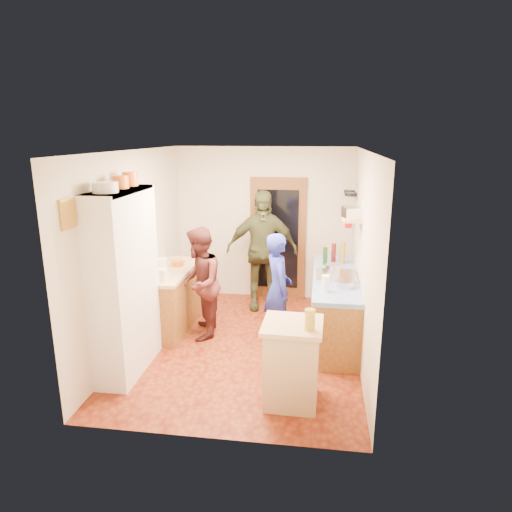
% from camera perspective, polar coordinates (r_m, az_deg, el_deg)
% --- Properties ---
extents(floor, '(3.00, 4.00, 0.02)m').
position_cam_1_polar(floor, '(6.37, -1.36, -11.14)').
color(floor, brown).
rests_on(floor, ground).
extents(ceiling, '(3.00, 4.00, 0.02)m').
position_cam_1_polar(ceiling, '(5.72, -1.53, 13.13)').
color(ceiling, silver).
rests_on(ceiling, ground).
extents(wall_back, '(3.00, 0.02, 2.60)m').
position_cam_1_polar(wall_back, '(7.85, 0.97, 4.03)').
color(wall_back, beige).
rests_on(wall_back, ground).
extents(wall_front, '(3.00, 0.02, 2.60)m').
position_cam_1_polar(wall_front, '(4.04, -6.16, -6.87)').
color(wall_front, beige).
rests_on(wall_front, ground).
extents(wall_left, '(0.02, 4.00, 2.60)m').
position_cam_1_polar(wall_left, '(6.33, -15.05, 0.81)').
color(wall_left, beige).
rests_on(wall_left, ground).
extents(wall_right, '(0.02, 4.00, 2.60)m').
position_cam_1_polar(wall_right, '(5.86, 13.28, -0.20)').
color(wall_right, beige).
rests_on(wall_right, ground).
extents(door_frame, '(0.95, 0.06, 2.10)m').
position_cam_1_polar(door_frame, '(7.84, 2.74, 2.12)').
color(door_frame, brown).
rests_on(door_frame, ground).
extents(door_glass, '(0.70, 0.02, 1.70)m').
position_cam_1_polar(door_glass, '(7.80, 2.72, 2.07)').
color(door_glass, black).
rests_on(door_glass, door_frame).
extents(hutch_body, '(0.40, 1.20, 2.20)m').
position_cam_1_polar(hutch_body, '(5.60, -16.07, -3.25)').
color(hutch_body, white).
rests_on(hutch_body, ground).
extents(hutch_top_shelf, '(0.40, 1.14, 0.04)m').
position_cam_1_polar(hutch_top_shelf, '(5.37, -16.91, 7.76)').
color(hutch_top_shelf, white).
rests_on(hutch_top_shelf, hutch_body).
extents(plate_stack, '(0.27, 0.27, 0.11)m').
position_cam_1_polar(plate_stack, '(5.10, -18.33, 8.15)').
color(plate_stack, white).
rests_on(plate_stack, hutch_top_shelf).
extents(orange_pot_a, '(0.18, 0.18, 0.14)m').
position_cam_1_polar(orange_pot_a, '(5.44, -16.58, 8.85)').
color(orange_pot_a, orange).
rests_on(orange_pot_a, hutch_top_shelf).
extents(orange_pot_b, '(0.19, 0.19, 0.16)m').
position_cam_1_polar(orange_pot_b, '(5.69, -15.45, 9.29)').
color(orange_pot_b, orange).
rests_on(orange_pot_b, hutch_top_shelf).
extents(left_counter_base, '(0.60, 1.40, 0.85)m').
position_cam_1_polar(left_counter_base, '(6.88, -10.72, -5.43)').
color(left_counter_base, olive).
rests_on(left_counter_base, ground).
extents(left_counter_top, '(0.64, 1.44, 0.05)m').
position_cam_1_polar(left_counter_top, '(6.74, -10.90, -1.84)').
color(left_counter_top, tan).
rests_on(left_counter_top, left_counter_base).
extents(toaster, '(0.21, 0.14, 0.16)m').
position_cam_1_polar(toaster, '(6.23, -12.03, -2.31)').
color(toaster, white).
rests_on(toaster, left_counter_top).
extents(kettle, '(0.22, 0.22, 0.20)m').
position_cam_1_polar(kettle, '(6.59, -11.77, -1.16)').
color(kettle, white).
rests_on(kettle, left_counter_top).
extents(orange_bowl, '(0.19, 0.19, 0.08)m').
position_cam_1_polar(orange_bowl, '(6.87, -9.77, -0.87)').
color(orange_bowl, orange).
rests_on(orange_bowl, left_counter_top).
extents(chopping_board, '(0.34, 0.27, 0.02)m').
position_cam_1_polar(chopping_board, '(7.21, -9.42, -0.35)').
color(chopping_board, tan).
rests_on(chopping_board, left_counter_top).
extents(right_counter_base, '(0.60, 2.20, 0.84)m').
position_cam_1_polar(right_counter_base, '(6.59, 9.76, -6.37)').
color(right_counter_base, olive).
rests_on(right_counter_base, ground).
extents(right_counter_top, '(0.62, 2.22, 0.06)m').
position_cam_1_polar(right_counter_top, '(6.44, 9.93, -2.64)').
color(right_counter_top, '#0539A8').
rests_on(right_counter_top, right_counter_base).
extents(hob, '(0.55, 0.58, 0.04)m').
position_cam_1_polar(hob, '(6.34, 9.98, -2.45)').
color(hob, silver).
rests_on(hob, right_counter_top).
extents(pot_on_hob, '(0.19, 0.19, 0.13)m').
position_cam_1_polar(pot_on_hob, '(6.35, 9.55, -1.61)').
color(pot_on_hob, silver).
rests_on(pot_on_hob, hob).
extents(bottle_a, '(0.08, 0.08, 0.26)m').
position_cam_1_polar(bottle_a, '(6.90, 8.63, 0.01)').
color(bottle_a, '#143F14').
rests_on(bottle_a, right_counter_top).
extents(bottle_b, '(0.09, 0.09, 0.29)m').
position_cam_1_polar(bottle_b, '(7.06, 9.68, 0.41)').
color(bottle_b, '#591419').
rests_on(bottle_b, right_counter_top).
extents(bottle_c, '(0.10, 0.10, 0.33)m').
position_cam_1_polar(bottle_c, '(6.98, 10.77, 0.35)').
color(bottle_c, olive).
rests_on(bottle_c, right_counter_top).
extents(paper_towel, '(0.12, 0.12, 0.21)m').
position_cam_1_polar(paper_towel, '(5.72, 8.68, -3.43)').
color(paper_towel, white).
rests_on(paper_towel, right_counter_top).
extents(mixing_bowl, '(0.29, 0.29, 0.09)m').
position_cam_1_polar(mixing_bowl, '(5.94, 11.06, -3.45)').
color(mixing_bowl, silver).
rests_on(mixing_bowl, right_counter_top).
extents(island_base, '(0.57, 0.57, 0.86)m').
position_cam_1_polar(island_base, '(4.98, 4.49, -13.44)').
color(island_base, tan).
rests_on(island_base, ground).
extents(island_top, '(0.64, 0.64, 0.05)m').
position_cam_1_polar(island_top, '(4.78, 4.60, -8.64)').
color(island_top, tan).
rests_on(island_top, island_base).
extents(cutting_board, '(0.36, 0.29, 0.02)m').
position_cam_1_polar(cutting_board, '(4.83, 4.06, -8.27)').
color(cutting_board, white).
rests_on(cutting_board, island_top).
extents(oil_jar, '(0.11, 0.11, 0.21)m').
position_cam_1_polar(oil_jar, '(4.61, 6.75, -7.87)').
color(oil_jar, '#AD9E2D').
rests_on(oil_jar, island_top).
extents(pan_rail, '(0.02, 0.65, 0.02)m').
position_cam_1_polar(pan_rail, '(7.22, 12.22, 8.74)').
color(pan_rail, silver).
rests_on(pan_rail, wall_right).
extents(pan_hang_a, '(0.18, 0.18, 0.05)m').
position_cam_1_polar(pan_hang_a, '(7.06, 11.77, 7.57)').
color(pan_hang_a, black).
rests_on(pan_hang_a, pan_rail).
extents(pan_hang_b, '(0.16, 0.16, 0.05)m').
position_cam_1_polar(pan_hang_b, '(7.26, 11.67, 7.61)').
color(pan_hang_b, black).
rests_on(pan_hang_b, pan_rail).
extents(pan_hang_c, '(0.17, 0.17, 0.05)m').
position_cam_1_polar(pan_hang_c, '(7.46, 11.58, 7.88)').
color(pan_hang_c, black).
rests_on(pan_hang_c, pan_rail).
extents(wall_shelf, '(0.26, 0.42, 0.03)m').
position_cam_1_polar(wall_shelf, '(6.20, 11.86, 4.50)').
color(wall_shelf, tan).
rests_on(wall_shelf, wall_right).
extents(radio, '(0.27, 0.34, 0.15)m').
position_cam_1_polar(radio, '(6.19, 11.91, 5.32)').
color(radio, silver).
rests_on(radio, wall_shelf).
extents(ext_bracket, '(0.06, 0.10, 0.04)m').
position_cam_1_polar(ext_bracket, '(7.48, 11.96, 4.32)').
color(ext_bracket, black).
rests_on(ext_bracket, wall_right).
extents(fire_extinguisher, '(0.11, 0.11, 0.32)m').
position_cam_1_polar(fire_extinguisher, '(7.47, 11.52, 4.71)').
color(fire_extinguisher, red).
rests_on(fire_extinguisher, wall_right).
extents(picture_frame, '(0.03, 0.25, 0.30)m').
position_cam_1_polar(picture_frame, '(4.81, -22.45, 4.92)').
color(picture_frame, gold).
rests_on(picture_frame, wall_left).
extents(person_hob, '(0.52, 0.65, 1.53)m').
position_cam_1_polar(person_hob, '(6.20, 3.08, -4.13)').
color(person_hob, '#222B96').
rests_on(person_hob, ground).
extents(person_left, '(0.71, 0.85, 1.58)m').
position_cam_1_polar(person_left, '(6.42, -6.80, -3.32)').
color(person_left, '#4E201E').
rests_on(person_left, ground).
extents(person_back, '(1.20, 0.63, 1.96)m').
position_cam_1_polar(person_back, '(7.36, 0.85, 0.69)').
color(person_back, '#373B21').
rests_on(person_back, ground).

